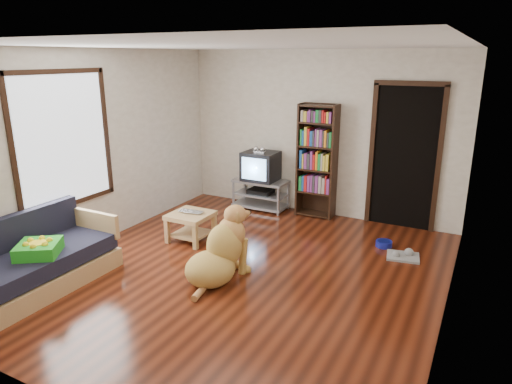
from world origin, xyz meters
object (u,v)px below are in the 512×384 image
at_px(dog, 220,253).
at_px(crt_tv, 261,166).
at_px(bookshelf, 317,155).
at_px(green_cushion, 39,249).
at_px(coffee_table, 191,221).
at_px(grey_rag, 403,257).
at_px(tv_stand, 261,193).
at_px(laptop, 189,213).
at_px(dog_bowl, 384,244).
at_px(sofa, 35,265).

bearing_deg(dog, crt_tv, 106.55).
height_order(bookshelf, dog, bookshelf).
height_order(green_cushion, dog, dog).
height_order(crt_tv, coffee_table, crt_tv).
relative_size(bookshelf, dog, 1.68).
distance_m(grey_rag, crt_tv, 2.81).
xyz_separation_m(green_cushion, tv_stand, (0.85, 3.64, -0.22)).
height_order(grey_rag, coffee_table, coffee_table).
height_order(grey_rag, dog, dog).
height_order(green_cushion, crt_tv, crt_tv).
relative_size(green_cushion, crt_tv, 0.72).
bearing_deg(grey_rag, green_cushion, -141.38).
relative_size(grey_rag, bookshelf, 0.22).
xyz_separation_m(laptop, dog, (0.98, -0.76, -0.09)).
height_order(dog_bowl, sofa, sofa).
bearing_deg(dog, bookshelf, 85.61).
height_order(sofa, coffee_table, sofa).
relative_size(green_cushion, grey_rag, 1.05).
distance_m(bookshelf, dog, 2.69).
height_order(green_cushion, laptop, green_cushion).
height_order(dog_bowl, tv_stand, tv_stand).
height_order(bookshelf, sofa, bookshelf).
bearing_deg(laptop, green_cushion, -114.82).
height_order(grey_rag, sofa, sofa).
bearing_deg(tv_stand, coffee_table, -97.54).
xyz_separation_m(laptop, crt_tv, (0.23, 1.76, 0.33)).
relative_size(crt_tv, dog, 0.54).
relative_size(sofa, dog, 1.68).
height_order(tv_stand, dog, dog).
height_order(tv_stand, bookshelf, bookshelf).
distance_m(grey_rag, coffee_table, 2.88).
xyz_separation_m(dog_bowl, dog, (-1.49, -1.82, 0.28)).
distance_m(sofa, coffee_table, 2.06).
bearing_deg(dog_bowl, bookshelf, 148.75).
xyz_separation_m(tv_stand, coffee_table, (-0.23, -1.71, 0.01)).
bearing_deg(laptop, grey_rag, 9.54).
xyz_separation_m(crt_tv, bookshelf, (0.95, 0.07, 0.26)).
xyz_separation_m(green_cushion, bookshelf, (1.80, 3.74, 0.51)).
xyz_separation_m(bookshelf, sofa, (-1.92, -3.72, -0.74)).
relative_size(grey_rag, coffee_table, 0.73).
bearing_deg(dog, laptop, 141.95).
relative_size(laptop, dog, 0.32).
distance_m(laptop, tv_stand, 1.76).
relative_size(green_cushion, bookshelf, 0.23).
height_order(tv_stand, crt_tv, crt_tv).
xyz_separation_m(laptop, dog_bowl, (2.46, 1.05, -0.37)).
relative_size(green_cushion, dog_bowl, 1.91).
bearing_deg(dog_bowl, green_cushion, -136.25).
distance_m(grey_rag, tv_stand, 2.72).
bearing_deg(dog_bowl, laptop, -156.85).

